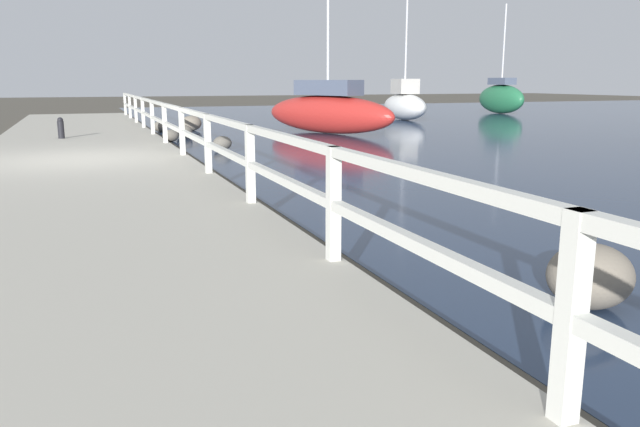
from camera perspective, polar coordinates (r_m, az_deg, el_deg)
ground_plane at (r=12.88m, az=-20.97°, el=3.55°), size 120.00×120.00×0.00m
dock_walkway at (r=12.86m, az=-21.01°, el=4.11°), size 4.09×36.00×0.25m
railing at (r=12.93m, az=-12.55°, el=8.12°), size 0.10×32.50×0.96m
boulder_far_strip at (r=5.25m, az=23.45°, el=-5.26°), size 0.67×0.61×0.51m
boulder_mid_strip at (r=22.52m, az=-11.68°, el=8.09°), size 0.71×0.64×0.53m
boulder_downstream at (r=19.88m, az=-12.34°, el=7.35°), size 0.51×0.46×0.38m
boulder_near_dock at (r=16.07m, az=-8.91°, el=6.38°), size 0.47×0.43×0.36m
boulder_upstream at (r=18.56m, az=-13.50°, el=6.94°), size 0.47×0.42×0.35m
boulder_water_edge at (r=22.20m, az=-14.36°, el=7.71°), size 0.50×0.45×0.38m
mooring_bollard at (r=17.67m, az=-22.61°, el=7.25°), size 0.16×0.16×0.55m
sailboat_red at (r=20.91m, az=0.72°, el=9.36°), size 3.32×5.56×7.11m
sailboat_white at (r=28.48m, az=7.74°, el=9.89°), size 1.59×3.83×6.18m
sailboat_green at (r=35.08m, az=16.21°, el=10.13°), size 1.13×3.72×5.61m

